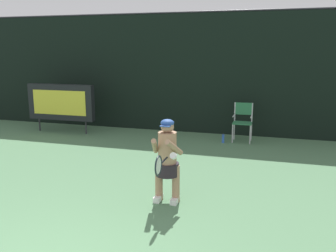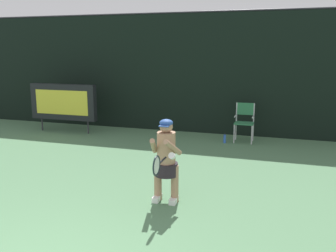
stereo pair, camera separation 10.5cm
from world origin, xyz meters
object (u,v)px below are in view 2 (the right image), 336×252
tennis_ball_loose (173,151)px  scoreboard (63,102)px  tennis_player (166,158)px  water_bottle (225,139)px  tennis_racket (157,165)px  umpire_chair (244,120)px

tennis_ball_loose → scoreboard: bearing=162.4°
scoreboard → tennis_ball_loose: 4.20m
scoreboard → tennis_player: 6.26m
water_bottle → tennis_ball_loose: size_ratio=3.90×
scoreboard → tennis_racket: (4.75, -4.84, -0.09)m
umpire_chair → water_bottle: size_ratio=4.08×
tennis_racket → scoreboard: bearing=132.9°
tennis_racket → tennis_ball_loose: bearing=101.5°
umpire_chair → tennis_player: 4.69m
scoreboard → water_bottle: scoreboard is taller
water_bottle → tennis_racket: tennis_racket is taller
tennis_player → tennis_ball_loose: bearing=104.6°
tennis_player → tennis_racket: bearing=-83.7°
water_bottle → tennis_player: bearing=-94.5°
water_bottle → tennis_player: size_ratio=0.19×
tennis_player → scoreboard: bearing=138.3°
tennis_racket → tennis_player: bearing=94.8°
umpire_chair → water_bottle: bearing=-145.3°
tennis_ball_loose → tennis_player: bearing=-75.4°
umpire_chair → tennis_ball_loose: bearing=-133.1°
tennis_racket → water_bottle: bearing=85.4°
umpire_chair → tennis_racket: size_ratio=1.79×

